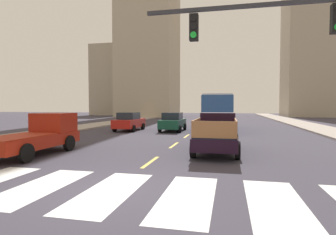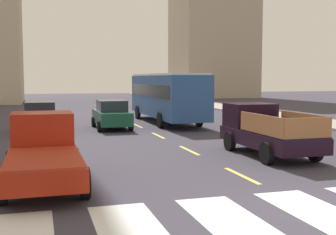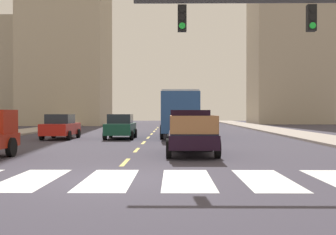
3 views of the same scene
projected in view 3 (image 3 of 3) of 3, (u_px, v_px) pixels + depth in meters
ground_plane at (109, 180)px, 11.50m from camera, size 160.00×160.00×0.00m
sidewalk_right at (318, 138)px, 29.38m from camera, size 3.57×110.00×0.15m
crosswalk_stripe_3 at (31, 179)px, 11.52m from camera, size 1.35×3.83×0.01m
crosswalk_stripe_4 at (109, 180)px, 11.50m from camera, size 1.35×3.83×0.01m
crosswalk_stripe_5 at (187, 180)px, 11.48m from camera, size 1.35×3.83×0.01m
crosswalk_stripe_6 at (266, 180)px, 11.46m from camera, size 1.35×3.83×0.01m
lane_dash_0 at (125, 162)px, 15.50m from camera, size 0.16×2.40×0.01m
lane_dash_1 at (137, 150)px, 20.50m from camera, size 0.16×2.40×0.01m
lane_dash_2 at (144, 143)px, 25.50m from camera, size 0.16×2.40×0.01m
lane_dash_3 at (148, 138)px, 30.50m from camera, size 0.16×2.40×0.01m
lane_dash_4 at (152, 134)px, 35.50m from camera, size 0.16×2.40×0.01m
lane_dash_5 at (154, 131)px, 40.50m from camera, size 0.16×2.40×0.01m
lane_dash_6 at (156, 129)px, 45.50m from camera, size 0.16×2.40×0.01m
lane_dash_7 at (158, 128)px, 50.50m from camera, size 0.16×2.40×0.01m
pickup_stakebed at (191, 133)px, 18.81m from camera, size 2.18×5.20×1.96m
city_bus at (179, 111)px, 31.72m from camera, size 2.72×10.80×3.32m
sedan_far at (61, 127)px, 28.94m from camera, size 2.02×4.40×1.72m
sedan_near_right at (121, 126)px, 29.28m from camera, size 2.02×4.40×1.72m
block_mid_left at (288, 33)px, 68.54m from camera, size 11.72×10.60×29.83m
block_mid_right at (9, 72)px, 70.26m from camera, size 8.52×9.74×17.17m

